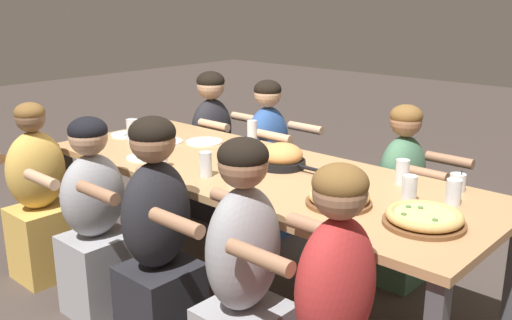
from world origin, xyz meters
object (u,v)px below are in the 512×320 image
object	(u,v)px
drinking_glass_d	(252,133)
drinking_glass_f	(409,189)
diner_near_left	(39,201)
drinking_glass_h	(402,173)
diner_far_left	(212,150)
diner_far_midleft	(268,166)
skillet_bowl	(282,157)
cocktail_glass_blue	(457,183)
diner_far_midright	(400,204)
empty_plate_b	(165,142)
drinking_glass_c	(83,140)
drinking_glass_i	(132,132)
drinking_glass_g	(162,159)
empty_plate_d	(204,142)
pizza_board_second	(339,198)
diner_near_midright	(243,288)
diner_near_center	(158,247)
empty_plate_a	(143,158)
drinking_glass_e	(235,173)
empty_plate_c	(128,135)
drinking_glass_a	(453,194)
diner_near_midleft	(95,226)
drinking_glass_b	(206,164)

from	to	relation	value
drinking_glass_d	drinking_glass_f	bearing A→B (deg)	-14.34
drinking_glass_d	diner_near_left	xyz separation A→B (m)	(-0.71, -1.13, -0.34)
drinking_glass_h	diner_far_left	xyz separation A→B (m)	(-1.83, 0.41, -0.29)
diner_far_left	diner_far_midleft	xyz separation A→B (m)	(0.57, 0.00, -0.02)
skillet_bowl	cocktail_glass_blue	distance (m)	0.93
diner_far_left	diner_far_midright	distance (m)	1.63
empty_plate_b	drinking_glass_f	xyz separation A→B (m)	(1.71, 0.06, 0.06)
drinking_glass_c	drinking_glass_i	distance (m)	0.31
drinking_glass_c	drinking_glass_g	world-z (taller)	drinking_glass_g
empty_plate_d	diner_near_left	distance (m)	1.07
drinking_glass_g	empty_plate_d	bearing A→B (deg)	113.60
pizza_board_second	diner_far_left	world-z (taller)	diner_far_left
empty_plate_b	drinking_glass_g	distance (m)	0.56
cocktail_glass_blue	drinking_glass_d	size ratio (longest dim) A/B	0.75
diner_far_left	diner_near_left	xyz separation A→B (m)	(-0.01, -1.43, -0.04)
pizza_board_second	diner_near_midright	bearing A→B (deg)	-98.10
diner_near_center	diner_near_midright	bearing A→B (deg)	-90.00
drinking_glass_d	drinking_glass_f	distance (m)	1.33
empty_plate_a	drinking_glass_f	bearing A→B (deg)	14.25
drinking_glass_e	skillet_bowl	bearing A→B (deg)	94.36
pizza_board_second	empty_plate_c	world-z (taller)	pizza_board_second
drinking_glass_f	cocktail_glass_blue	bearing A→B (deg)	71.75
empty_plate_d	drinking_glass_a	size ratio (longest dim) A/B	1.97
cocktail_glass_blue	diner_near_midleft	distance (m)	1.88
pizza_board_second	drinking_glass_h	xyz separation A→B (m)	(0.06, 0.47, 0.02)
empty_plate_d	drinking_glass_a	world-z (taller)	drinking_glass_a
empty_plate_a	empty_plate_b	size ratio (longest dim) A/B	0.86
drinking_glass_d	drinking_glass_b	bearing A→B (deg)	-65.91
empty_plate_a	empty_plate_c	xyz separation A→B (m)	(-0.54, 0.28, -0.00)
empty_plate_d	diner_near_left	xyz separation A→B (m)	(-0.49, -0.91, -0.28)
drinking_glass_g	diner_far_left	distance (m)	1.29
drinking_glass_i	diner_near_center	bearing A→B (deg)	-31.13
empty_plate_a	empty_plate_d	world-z (taller)	same
skillet_bowl	drinking_glass_e	bearing A→B (deg)	-85.64
drinking_glass_d	diner_far_midleft	distance (m)	0.45
drinking_glass_h	diner_far_left	distance (m)	1.90
drinking_glass_b	drinking_glass_i	size ratio (longest dim) A/B	0.89
diner_near_left	diner_near_center	bearing A→B (deg)	-90.00
pizza_board_second	diner_far_midright	bearing A→B (deg)	99.30
empty_plate_a	diner_near_midright	distance (m)	1.30
pizza_board_second	cocktail_glass_blue	xyz separation A→B (m)	(0.32, 0.55, 0.01)
empty_plate_b	cocktail_glass_blue	bearing A→B (deg)	11.28
drinking_glass_g	drinking_glass_i	xyz separation A→B (m)	(-0.60, 0.23, 0.02)
drinking_glass_c	drinking_glass_i	world-z (taller)	drinking_glass_i
cocktail_glass_blue	drinking_glass_a	xyz separation A→B (m)	(0.07, -0.20, 0.01)
drinking_glass_g	diner_near_center	bearing A→B (deg)	-41.98
diner_far_left	diner_near_midright	bearing A→B (deg)	49.78
empty_plate_c	drinking_glass_e	xyz separation A→B (m)	(1.28, -0.27, 0.06)
skillet_bowl	pizza_board_second	bearing A→B (deg)	-26.19
empty_plate_d	drinking_glass_d	distance (m)	0.32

